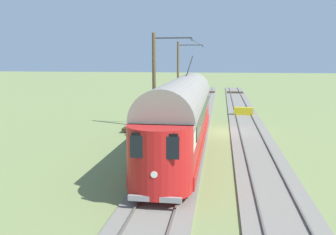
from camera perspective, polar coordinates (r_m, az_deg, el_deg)
ground_plane at (r=27.42m, az=8.07°, el=-2.25°), size 220.00×220.00×0.00m
track_streetcar_siding at (r=27.80m, az=12.60°, el=-2.11°), size 2.80×80.00×0.18m
track_adjacent_siding at (r=27.81m, az=3.55°, el=-1.90°), size 2.80×80.00×0.18m
vintage_streetcar at (r=21.51m, az=2.26°, el=0.78°), size 2.65×18.42×5.43m
catenary_pole_foreground at (r=44.04m, az=1.70°, el=7.24°), size 3.15×0.28×7.35m
catenary_pole_mid_near at (r=28.37m, az=-2.02°, el=6.07°), size 3.15×0.28×7.35m
overhead_wire_run at (r=36.58m, az=4.70°, el=11.42°), size 2.95×19.85×0.18m
spare_tie_stack at (r=26.88m, az=-4.58°, el=-1.83°), size 2.40×2.40×0.54m
track_end_bumper at (r=35.38m, az=11.72°, el=0.91°), size 1.80×0.60×0.80m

